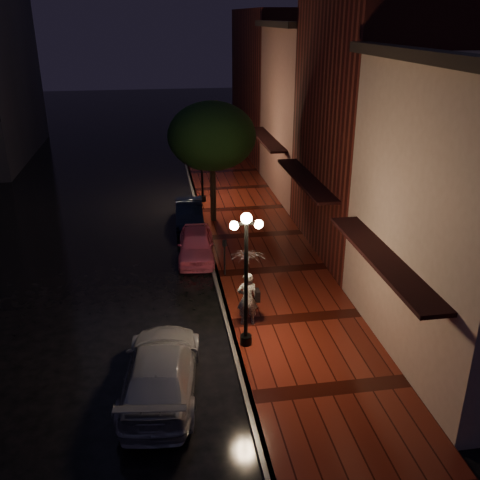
{
  "coord_description": "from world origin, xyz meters",
  "views": [
    {
      "loc": [
        -2.05,
        -18.8,
        9.52
      ],
      "look_at": [
        1.02,
        0.3,
        1.4
      ],
      "focal_mm": 40.0,
      "sensor_mm": 36.0,
      "label": 1
    }
  ],
  "objects_px": {
    "woman_with_umbrella": "(248,277)",
    "silver_car": "(161,370)",
    "parking_meter": "(225,254)",
    "street_tree": "(212,138)",
    "navy_car": "(189,213)",
    "streetlamp_near": "(246,273)",
    "streetlamp_far": "(202,157)",
    "pink_car": "(196,245)"
  },
  "relations": [
    {
      "from": "navy_car",
      "to": "woman_with_umbrella",
      "type": "distance_m",
      "value": 9.89
    },
    {
      "from": "streetlamp_near",
      "to": "woman_with_umbrella",
      "type": "bearing_deg",
      "value": 77.81
    },
    {
      "from": "silver_car",
      "to": "street_tree",
      "type": "bearing_deg",
      "value": -95.99
    },
    {
      "from": "pink_car",
      "to": "silver_car",
      "type": "xyz_separation_m",
      "value": [
        -1.67,
        -8.61,
        0.08
      ]
    },
    {
      "from": "silver_car",
      "to": "parking_meter",
      "type": "relative_size",
      "value": 3.33
    },
    {
      "from": "streetlamp_far",
      "to": "silver_car",
      "type": "distance_m",
      "value": 16.02
    },
    {
      "from": "streetlamp_near",
      "to": "woman_with_umbrella",
      "type": "relative_size",
      "value": 1.65
    },
    {
      "from": "street_tree",
      "to": "parking_meter",
      "type": "bearing_deg",
      "value": -92.46
    },
    {
      "from": "streetlamp_near",
      "to": "pink_car",
      "type": "distance_m",
      "value": 7.25
    },
    {
      "from": "streetlamp_far",
      "to": "navy_car",
      "type": "xyz_separation_m",
      "value": [
        -0.95,
        -3.09,
        -1.99
      ]
    },
    {
      "from": "streetlamp_near",
      "to": "navy_car",
      "type": "bearing_deg",
      "value": 94.98
    },
    {
      "from": "navy_car",
      "to": "parking_meter",
      "type": "relative_size",
      "value": 2.53
    },
    {
      "from": "streetlamp_near",
      "to": "streetlamp_far",
      "type": "distance_m",
      "value": 14.0
    },
    {
      "from": "navy_car",
      "to": "woman_with_umbrella",
      "type": "height_order",
      "value": "woman_with_umbrella"
    },
    {
      "from": "woman_with_umbrella",
      "to": "parking_meter",
      "type": "distance_m",
      "value": 3.82
    },
    {
      "from": "woman_with_umbrella",
      "to": "pink_car",
      "type": "bearing_deg",
      "value": -72.25
    },
    {
      "from": "pink_car",
      "to": "navy_car",
      "type": "height_order",
      "value": "pink_car"
    },
    {
      "from": "silver_car",
      "to": "woman_with_umbrella",
      "type": "distance_m",
      "value": 4.22
    },
    {
      "from": "streetlamp_near",
      "to": "street_tree",
      "type": "xyz_separation_m",
      "value": [
        0.26,
        10.99,
        1.64
      ]
    },
    {
      "from": "streetlamp_far",
      "to": "parking_meter",
      "type": "relative_size",
      "value": 2.95
    },
    {
      "from": "parking_meter",
      "to": "silver_car",
      "type": "bearing_deg",
      "value": -88.42
    },
    {
      "from": "street_tree",
      "to": "silver_car",
      "type": "height_order",
      "value": "street_tree"
    },
    {
      "from": "woman_with_umbrella",
      "to": "street_tree",
      "type": "bearing_deg",
      "value": -84.12
    },
    {
      "from": "woman_with_umbrella",
      "to": "parking_meter",
      "type": "relative_size",
      "value": 1.78
    },
    {
      "from": "woman_with_umbrella",
      "to": "silver_car",
      "type": "bearing_deg",
      "value": 50.78
    },
    {
      "from": "pink_car",
      "to": "silver_car",
      "type": "distance_m",
      "value": 8.77
    },
    {
      "from": "pink_car",
      "to": "woman_with_umbrella",
      "type": "height_order",
      "value": "woman_with_umbrella"
    },
    {
      "from": "streetlamp_near",
      "to": "street_tree",
      "type": "distance_m",
      "value": 11.12
    },
    {
      "from": "pink_car",
      "to": "navy_car",
      "type": "relative_size",
      "value": 1.0
    },
    {
      "from": "street_tree",
      "to": "parking_meter",
      "type": "distance_m",
      "value": 6.9
    },
    {
      "from": "navy_car",
      "to": "parking_meter",
      "type": "xyz_separation_m",
      "value": [
        0.95,
        -6.02,
        0.43
      ]
    },
    {
      "from": "streetlamp_far",
      "to": "street_tree",
      "type": "relative_size",
      "value": 0.74
    },
    {
      "from": "navy_car",
      "to": "streetlamp_far",
      "type": "bearing_deg",
      "value": 75.5
    },
    {
      "from": "streetlamp_far",
      "to": "woman_with_umbrella",
      "type": "height_order",
      "value": "streetlamp_far"
    },
    {
      "from": "pink_car",
      "to": "street_tree",
      "type": "bearing_deg",
      "value": 78.35
    },
    {
      "from": "navy_car",
      "to": "silver_car",
      "type": "relative_size",
      "value": 0.76
    },
    {
      "from": "silver_car",
      "to": "parking_meter",
      "type": "bearing_deg",
      "value": -104.9
    },
    {
      "from": "streetlamp_near",
      "to": "pink_car",
      "type": "height_order",
      "value": "streetlamp_near"
    },
    {
      "from": "silver_car",
      "to": "parking_meter",
      "type": "distance_m",
      "value": 7.09
    },
    {
      "from": "navy_car",
      "to": "silver_car",
      "type": "bearing_deg",
      "value": -94.95
    },
    {
      "from": "parking_meter",
      "to": "navy_car",
      "type": "bearing_deg",
      "value": 122.21
    },
    {
      "from": "streetlamp_far",
      "to": "woman_with_umbrella",
      "type": "xyz_separation_m",
      "value": [
        0.25,
        -12.83,
        -0.73
      ]
    }
  ]
}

